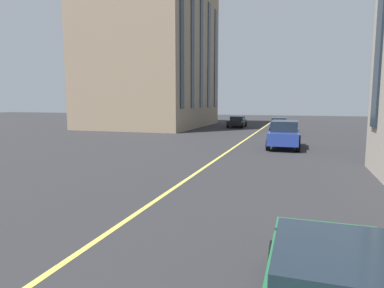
{
  "coord_description": "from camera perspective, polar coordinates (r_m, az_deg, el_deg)",
  "views": [
    {
      "loc": [
        -0.47,
        -4.38,
        3.18
      ],
      "look_at": [
        10.15,
        -0.93,
        1.77
      ],
      "focal_mm": 31.45,
      "sensor_mm": 36.0,
      "label": 1
    }
  ],
  "objects": [
    {
      "name": "lane_centre_line",
      "position": [
        21.18,
        5.82,
        -1.46
      ],
      "size": [
        80.0,
        0.16,
        0.01
      ],
      "color": "#D8C64C",
      "rests_on": "ground_plane"
    },
    {
      "name": "car_silver_parked_a",
      "position": [
        32.94,
        15.4,
        2.63
      ],
      "size": [
        4.4,
        1.95,
        1.37
      ],
      "color": "#B7BABF",
      "rests_on": "ground_plane"
    },
    {
      "name": "car_blue_parked_b",
      "position": [
        39.02,
        14.55,
        3.33
      ],
      "size": [
        3.9,
        1.89,
        1.4
      ],
      "color": "navy",
      "rests_on": "ground_plane"
    },
    {
      "name": "car_blue_far",
      "position": [
        23.93,
        15.41,
        1.64
      ],
      "size": [
        4.7,
        2.14,
        1.88
      ],
      "color": "navy",
      "rests_on": "ground_plane"
    },
    {
      "name": "car_black_mid",
      "position": [
        42.35,
        7.68,
        3.79
      ],
      "size": [
        4.4,
        1.95,
        1.37
      ],
      "color": "black",
      "rests_on": "ground_plane"
    },
    {
      "name": "traffic_light_mast",
      "position": [
        4.12,
        25.92,
        16.74
      ],
      "size": [
        0.36,
        4.59,
        5.5
      ],
      "color": "#595B60",
      "rests_on": "ground_plane"
    },
    {
      "name": "building_left_near",
      "position": [
        44.59,
        -6.73,
        14.41
      ],
      "size": [
        17.68,
        13.09,
        17.61
      ],
      "color": "gray",
      "rests_on": "ground_plane"
    }
  ]
}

